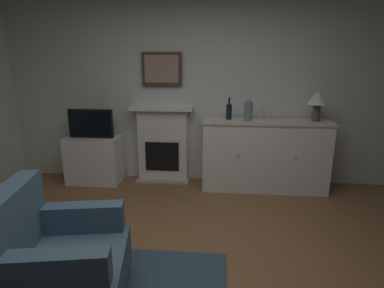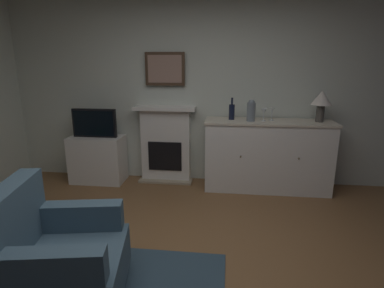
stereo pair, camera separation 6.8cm
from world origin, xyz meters
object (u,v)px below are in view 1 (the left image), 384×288
at_px(framed_picture, 162,69).
at_px(tv_set, 91,124).
at_px(wine_bottle, 229,111).
at_px(armchair, 57,259).
at_px(fireplace_unit, 163,144).
at_px(table_lamp, 318,100).
at_px(vase_decorative, 248,110).
at_px(tv_cabinet, 95,160).
at_px(sideboard_cabinet, 264,155).
at_px(wine_glass_left, 261,111).
at_px(wine_glass_center, 269,111).

xyz_separation_m(framed_picture, tv_set, (-0.98, -0.23, -0.74)).
distance_m(wine_bottle, armchair, 2.75).
distance_m(fireplace_unit, table_lamp, 2.17).
relative_size(vase_decorative, tv_cabinet, 0.37).
distance_m(fireplace_unit, sideboard_cabinet, 1.44).
xyz_separation_m(sideboard_cabinet, wine_glass_left, (-0.08, -0.02, 0.60)).
height_order(tv_set, armchair, tv_set).
bearing_deg(wine_glass_center, vase_decorative, -164.96).
relative_size(table_lamp, wine_glass_center, 2.42).
bearing_deg(framed_picture, table_lamp, -6.19).
bearing_deg(armchair, sideboard_cabinet, 53.61).
bearing_deg(tv_cabinet, wine_bottle, 0.73).
relative_size(fireplace_unit, wine_glass_center, 6.67).
bearing_deg(table_lamp, wine_bottle, 178.00).
bearing_deg(armchair, wine_glass_left, 54.67).
bearing_deg(fireplace_unit, sideboard_cabinet, -7.10).
relative_size(wine_glass_center, armchair, 0.18).
xyz_separation_m(framed_picture, tv_cabinet, (-0.97, -0.21, -1.27)).
distance_m(table_lamp, armchair, 3.41).
xyz_separation_m(fireplace_unit, tv_set, (-0.98, -0.19, 0.32)).
distance_m(wine_glass_left, tv_cabinet, 2.43).
relative_size(fireplace_unit, framed_picture, 2.00).
relative_size(table_lamp, tv_set, 0.65).
height_order(table_lamp, armchair, table_lamp).
bearing_deg(tv_cabinet, wine_glass_left, -0.95).
height_order(wine_glass_center, armchair, wine_glass_center).
height_order(wine_bottle, wine_glass_center, wine_bottle).
height_order(vase_decorative, armchair, vase_decorative).
bearing_deg(sideboard_cabinet, vase_decorative, -168.56).
distance_m(framed_picture, vase_decorative, 1.31).
xyz_separation_m(framed_picture, table_lamp, (2.05, -0.22, -0.37)).
xyz_separation_m(fireplace_unit, wine_glass_left, (1.34, -0.20, 0.53)).
distance_m(table_lamp, wine_bottle, 1.13).
bearing_deg(wine_glass_center, fireplace_unit, 173.97).
bearing_deg(fireplace_unit, armchair, -96.65).
bearing_deg(wine_bottle, sideboard_cabinet, -4.53).
relative_size(wine_glass_left, armchair, 0.18).
bearing_deg(framed_picture, wine_glass_center, -7.79).
bearing_deg(armchair, vase_decorative, 57.19).
height_order(fireplace_unit, tv_cabinet, fireplace_unit).
height_order(wine_bottle, tv_cabinet, wine_bottle).
xyz_separation_m(tv_set, armchair, (0.68, -2.32, -0.49)).
relative_size(table_lamp, armchair, 0.43).
bearing_deg(armchair, fireplace_unit, 83.35).
bearing_deg(wine_glass_center, wine_bottle, 178.32).
xyz_separation_m(table_lamp, wine_glass_left, (-0.71, -0.02, -0.16)).
distance_m(framed_picture, table_lamp, 2.09).
relative_size(wine_bottle, wine_glass_left, 1.76).
bearing_deg(framed_picture, vase_decorative, -13.04).
height_order(sideboard_cabinet, armchair, sideboard_cabinet).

